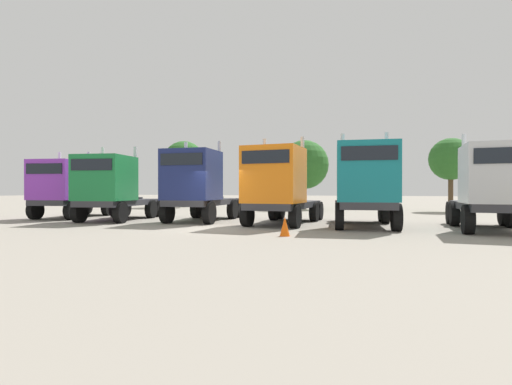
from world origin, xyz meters
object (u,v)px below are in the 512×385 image
(semi_truck_silver, at_px, (495,186))
(semi_truck_green, at_px, (112,187))
(semi_truck_teal, at_px, (365,184))
(semi_truck_purple, at_px, (67,188))
(semi_truck_orange, at_px, (278,185))
(traffic_cone_near, at_px, (285,226))
(semi_truck_navy, at_px, (197,185))

(semi_truck_silver, bearing_deg, semi_truck_green, -87.79)
(semi_truck_green, distance_m, semi_truck_teal, 12.77)
(semi_truck_purple, bearing_deg, semi_truck_green, 67.40)
(semi_truck_orange, relative_size, traffic_cone_near, 9.00)
(semi_truck_green, xyz_separation_m, traffic_cone_near, (10.19, -3.52, -1.43))
(semi_truck_orange, xyz_separation_m, semi_truck_silver, (8.69, -0.23, -0.07))
(semi_truck_navy, bearing_deg, semi_truck_purple, -93.59)
(semi_truck_silver, bearing_deg, traffic_cone_near, -61.56)
(semi_truck_purple, distance_m, semi_truck_green, 3.96)
(semi_truck_green, bearing_deg, traffic_cone_near, 61.16)
(semi_truck_orange, distance_m, semi_truck_teal, 3.88)
(semi_truck_navy, distance_m, traffic_cone_near, 7.42)
(semi_truck_green, height_order, semi_truck_orange, semi_truck_orange)
(traffic_cone_near, bearing_deg, semi_truck_teal, 56.95)
(semi_truck_green, relative_size, semi_truck_silver, 1.08)
(semi_truck_navy, xyz_separation_m, semi_truck_silver, (13.11, -0.68, -0.11))
(semi_truck_navy, distance_m, semi_truck_orange, 4.44)
(semi_truck_purple, xyz_separation_m, semi_truck_silver, (21.43, -0.64, 0.04))
(semi_truck_purple, relative_size, semi_truck_navy, 1.03)
(semi_truck_purple, height_order, semi_truck_navy, semi_truck_navy)
(semi_truck_orange, distance_m, traffic_cone_near, 4.48)
(semi_truck_purple, relative_size, semi_truck_silver, 1.09)
(semi_truck_orange, bearing_deg, semi_truck_teal, 91.66)
(semi_truck_green, bearing_deg, semi_truck_navy, 92.19)
(semi_truck_navy, height_order, semi_truck_teal, semi_truck_navy)
(semi_truck_silver, bearing_deg, semi_truck_purple, -90.38)
(semi_truck_orange, bearing_deg, semi_truck_green, -84.28)
(semi_truck_green, relative_size, semi_truck_navy, 1.02)
(semi_truck_orange, bearing_deg, traffic_cone_near, 20.52)
(semi_truck_teal, bearing_deg, semi_truck_navy, -100.15)
(semi_truck_teal, height_order, semi_truck_silver, semi_truck_teal)
(semi_truck_teal, xyz_separation_m, traffic_cone_near, (-2.57, -3.95, -1.52))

